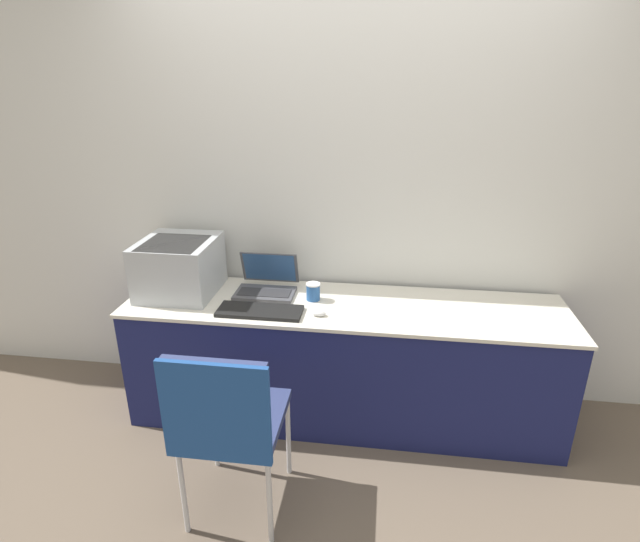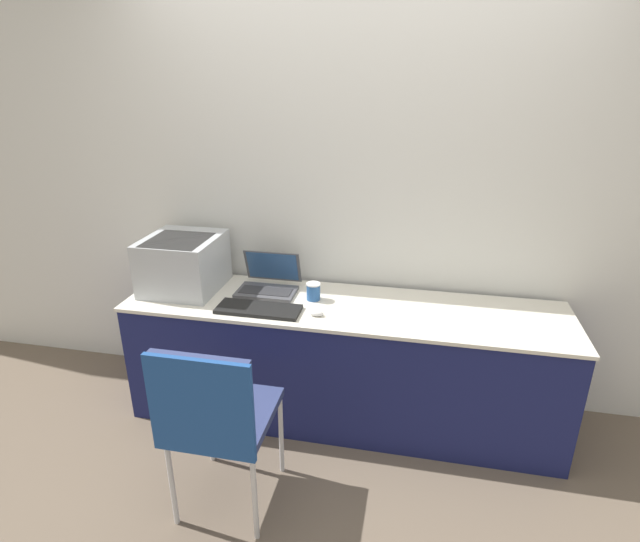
{
  "view_description": "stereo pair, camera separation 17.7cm",
  "coord_description": "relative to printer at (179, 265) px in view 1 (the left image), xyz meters",
  "views": [
    {
      "loc": [
        0.2,
        -2.19,
        1.91
      ],
      "look_at": [
        -0.14,
        0.32,
        0.9
      ],
      "focal_mm": 28.0,
      "sensor_mm": 36.0,
      "label": 1
    },
    {
      "loc": [
        0.38,
        -2.16,
        1.91
      ],
      "look_at": [
        -0.14,
        0.32,
        0.9
      ],
      "focal_mm": 28.0,
      "sensor_mm": 36.0,
      "label": 2
    }
  ],
  "objects": [
    {
      "name": "ground_plane",
      "position": [
        0.95,
        -0.33,
        -0.89
      ],
      "size": [
        14.0,
        14.0,
        0.0
      ],
      "primitive_type": "plane",
      "color": "#6B5B4C"
    },
    {
      "name": "wall_back",
      "position": [
        0.95,
        0.31,
        0.41
      ],
      "size": [
        8.0,
        0.05,
        2.6
      ],
      "color": "silver",
      "rests_on": "ground_plane"
    },
    {
      "name": "table",
      "position": [
        0.95,
        -0.04,
        -0.53
      ],
      "size": [
        2.43,
        0.6,
        0.72
      ],
      "color": "#191E51",
      "rests_on": "ground_plane"
    },
    {
      "name": "printer",
      "position": [
        0.0,
        0.0,
        0.0
      ],
      "size": [
        0.41,
        0.44,
        0.31
      ],
      "color": "#B2B7BC",
      "rests_on": "table"
    },
    {
      "name": "laptop_left",
      "position": [
        0.49,
        0.08,
        -0.12
      ],
      "size": [
        0.34,
        0.28,
        0.21
      ],
      "color": "#4C4C51",
      "rests_on": "table"
    },
    {
      "name": "external_keyboard",
      "position": [
        0.52,
        -0.2,
        -0.16
      ],
      "size": [
        0.45,
        0.17,
        0.02
      ],
      "color": "black",
      "rests_on": "table"
    },
    {
      "name": "coffee_cup",
      "position": [
        0.77,
        -0.0,
        -0.12
      ],
      "size": [
        0.08,
        0.08,
        0.1
      ],
      "color": "#285699",
      "rests_on": "table"
    },
    {
      "name": "mouse",
      "position": [
        0.83,
        -0.2,
        -0.15
      ],
      "size": [
        0.07,
        0.04,
        0.03
      ],
      "color": "silver",
      "rests_on": "table"
    },
    {
      "name": "chair",
      "position": [
        0.54,
        -0.88,
        -0.31
      ],
      "size": [
        0.44,
        0.47,
        0.91
      ],
      "color": "navy",
      "rests_on": "ground_plane"
    }
  ]
}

